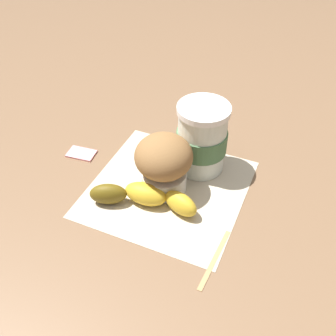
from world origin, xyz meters
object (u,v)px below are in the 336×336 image
(coffee_cup, at_px, (202,139))
(banana, at_px, (145,197))
(muffin, at_px, (163,164))
(sugar_packet, at_px, (81,153))

(coffee_cup, distance_m, banana, 0.14)
(coffee_cup, bearing_deg, muffin, -34.48)
(coffee_cup, bearing_deg, banana, -31.44)
(muffin, relative_size, sugar_packet, 2.02)
(banana, bearing_deg, muffin, 154.33)
(muffin, distance_m, sugar_packet, 0.18)
(banana, relative_size, sugar_packet, 3.60)
(sugar_packet, bearing_deg, coffee_cup, 94.74)
(banana, bearing_deg, coffee_cup, 148.56)
(coffee_cup, distance_m, sugar_packet, 0.23)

